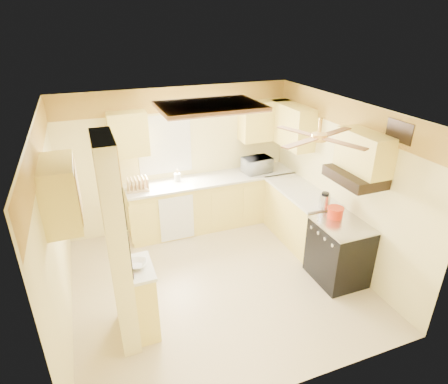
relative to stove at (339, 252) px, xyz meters
name	(u,v)px	position (x,y,z in m)	size (l,w,h in m)	color
floor	(217,281)	(-1.67, 0.55, -0.46)	(4.00, 4.00, 0.00)	#C8B68A
ceiling	(215,112)	(-1.67, 0.55, 2.04)	(4.00, 4.00, 0.00)	white
wall_back	(180,159)	(-1.67, 2.45, 0.79)	(4.00, 4.00, 0.00)	#F6E596
wall_front	(288,296)	(-1.67, -1.35, 0.79)	(4.00, 4.00, 0.00)	#F6E596
wall_left	(54,234)	(-3.67, 0.55, 0.79)	(3.80, 3.80, 0.00)	#F6E596
wall_right	(341,184)	(0.33, 0.55, 0.79)	(3.80, 3.80, 0.00)	#F6E596
wallpaper_border	(177,99)	(-1.67, 2.43, 1.84)	(4.00, 0.02, 0.40)	#F9CE49
partition_column	(117,248)	(-3.02, 0.00, 0.79)	(0.20, 0.70, 2.50)	#F6E596
partition_ledge	(144,300)	(-2.80, 0.00, -0.01)	(0.25, 0.55, 0.90)	#E4CB63
ledge_top	(140,268)	(-2.80, 0.00, 0.46)	(0.28, 0.58, 0.04)	silver
lower_cabinets_back	(213,203)	(-1.17, 2.15, -0.01)	(3.00, 0.60, 0.90)	#E4CB63
lower_cabinets_right	(299,216)	(0.03, 1.15, -0.01)	(0.60, 1.40, 0.90)	#E4CB63
countertop_back	(212,179)	(-1.17, 2.14, 0.46)	(3.04, 0.64, 0.04)	silver
countertop_right	(300,191)	(0.02, 1.15, 0.46)	(0.64, 1.44, 0.04)	silver
dishwasher_panel	(177,219)	(-1.92, 1.84, -0.03)	(0.58, 0.02, 0.80)	white
window	(165,145)	(-1.92, 2.44, 1.09)	(0.92, 0.02, 1.02)	white
upper_cab_back_left	(128,134)	(-2.52, 2.27, 1.39)	(0.60, 0.35, 0.70)	#E4CB63
upper_cab_back_right	(265,120)	(-0.12, 2.27, 1.39)	(0.90, 0.35, 0.70)	#E4CB63
upper_cab_right	(292,125)	(0.16, 1.80, 1.39)	(0.35, 1.00, 0.70)	#E4CB63
upper_cab_left_wall	(60,193)	(-3.49, 0.30, 1.39)	(0.35, 0.75, 0.70)	#E4CB63
upper_cab_over_stove	(364,152)	(0.16, 0.00, 1.49)	(0.35, 0.76, 0.52)	#E4CB63
stove	(339,252)	(0.00, 0.00, 0.00)	(0.68, 0.77, 0.92)	black
range_hood	(355,177)	(0.07, 0.00, 1.16)	(0.50, 0.76, 0.14)	black
poster_menu	(121,196)	(-2.91, 0.00, 1.39)	(0.02, 0.42, 0.57)	black
poster_nashville	(128,249)	(-2.91, 0.00, 0.74)	(0.02, 0.42, 0.57)	black
ceiling_light_panel	(210,106)	(-1.57, 1.05, 2.00)	(1.35, 0.95, 0.06)	brown
ceiling_fan	(319,137)	(-0.67, -0.15, 1.83)	(1.15, 1.15, 0.26)	gold
vent_grate	(400,131)	(0.31, -0.35, 1.84)	(0.02, 0.40, 0.25)	black
microwave	(257,165)	(-0.31, 2.12, 0.62)	(0.50, 0.34, 0.28)	white
bowl	(136,264)	(-2.84, 0.02, 0.51)	(0.24, 0.24, 0.06)	white
dutch_oven	(335,212)	(0.01, 0.21, 0.53)	(0.23, 0.23, 0.16)	red
kettle	(325,201)	(0.01, 0.48, 0.60)	(0.16, 0.16, 0.25)	silver
dish_rack	(138,186)	(-2.48, 2.12, 0.55)	(0.38, 0.30, 0.20)	tan
utensil_crock	(177,177)	(-1.78, 2.24, 0.55)	(0.11, 0.11, 0.22)	white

